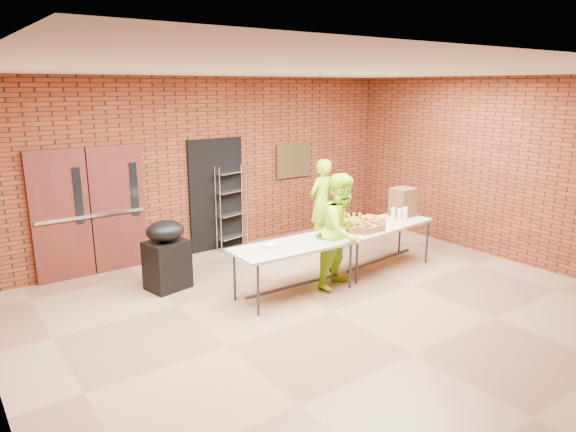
# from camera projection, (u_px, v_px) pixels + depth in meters

# --- Properties ---
(room) EXTENTS (8.08, 7.08, 3.28)m
(room) POSITION_uv_depth(u_px,v_px,m) (334.00, 199.00, 6.69)
(room) COLOR brown
(room) RESTS_ON ground
(double_doors) EXTENTS (1.78, 0.12, 2.10)m
(double_doors) POSITION_uv_depth(u_px,v_px,m) (91.00, 212.00, 8.27)
(double_doors) COLOR #4E1916
(double_doors) RESTS_ON room
(dark_doorway) EXTENTS (1.10, 0.06, 2.10)m
(dark_doorway) POSITION_uv_depth(u_px,v_px,m) (216.00, 195.00, 9.59)
(dark_doorway) COLOR black
(dark_doorway) RESTS_ON room
(bronze_plaque) EXTENTS (0.85, 0.04, 0.70)m
(bronze_plaque) POSITION_uv_depth(u_px,v_px,m) (294.00, 160.00, 10.49)
(bronze_plaque) COLOR #3F2F19
(bronze_plaque) RESTS_ON room
(wire_rack) EXTENTS (0.61, 0.31, 1.60)m
(wire_rack) POSITION_uv_depth(u_px,v_px,m) (231.00, 208.00, 9.68)
(wire_rack) COLOR silver
(wire_rack) RESTS_ON room
(table_left) EXTENTS (1.90, 0.84, 0.77)m
(table_left) POSITION_uv_depth(u_px,v_px,m) (294.00, 249.00, 7.52)
(table_left) COLOR tan
(table_left) RESTS_ON room
(table_right) EXTENTS (1.96, 0.99, 0.77)m
(table_right) POSITION_uv_depth(u_px,v_px,m) (381.00, 227.00, 8.65)
(table_right) COLOR tan
(table_right) RESTS_ON room
(basket_bananas) EXTENTS (0.50, 0.39, 0.16)m
(basket_bananas) POSITION_uv_depth(u_px,v_px,m) (351.00, 227.00, 8.18)
(basket_bananas) COLOR #A27E41
(basket_bananas) RESTS_ON table_right
(basket_oranges) EXTENTS (0.43, 0.34, 0.13)m
(basket_oranges) POSITION_uv_depth(u_px,v_px,m) (370.00, 221.00, 8.60)
(basket_oranges) COLOR #A27E41
(basket_oranges) RESTS_ON table_right
(basket_apples) EXTENTS (0.45, 0.35, 0.14)m
(basket_apples) POSITION_uv_depth(u_px,v_px,m) (368.00, 227.00, 8.19)
(basket_apples) COLOR #A27E41
(basket_apples) RESTS_ON table_right
(muffin_tray) EXTENTS (0.40, 0.40, 0.10)m
(muffin_tray) POSITION_uv_depth(u_px,v_px,m) (328.00, 234.00, 7.88)
(muffin_tray) COLOR #164E15
(muffin_tray) RESTS_ON table_left
(napkin_box) EXTENTS (0.20, 0.13, 0.07)m
(napkin_box) POSITION_uv_depth(u_px,v_px,m) (271.00, 246.00, 7.32)
(napkin_box) COLOR white
(napkin_box) RESTS_ON table_left
(coffee_dispenser) EXTENTS (0.38, 0.34, 0.51)m
(coffee_dispenser) POSITION_uv_depth(u_px,v_px,m) (403.00, 202.00, 9.10)
(coffee_dispenser) COLOR brown
(coffee_dispenser) RESTS_ON table_right
(cup_stack_front) EXTENTS (0.08, 0.08, 0.24)m
(cup_stack_front) POSITION_uv_depth(u_px,v_px,m) (399.00, 216.00, 8.70)
(cup_stack_front) COLOR white
(cup_stack_front) RESTS_ON table_right
(cup_stack_mid) EXTENTS (0.08, 0.08, 0.25)m
(cup_stack_mid) POSITION_uv_depth(u_px,v_px,m) (405.00, 215.00, 8.74)
(cup_stack_mid) COLOR white
(cup_stack_mid) RESTS_ON table_right
(cup_stack_back) EXTENTS (0.07, 0.07, 0.22)m
(cup_stack_back) POSITION_uv_depth(u_px,v_px,m) (393.00, 214.00, 8.86)
(cup_stack_back) COLOR white
(cup_stack_back) RESTS_ON table_right
(covered_grill) EXTENTS (0.68, 0.60, 1.08)m
(covered_grill) POSITION_uv_depth(u_px,v_px,m) (167.00, 255.00, 7.78)
(covered_grill) COLOR black
(covered_grill) RESTS_ON room
(volunteer_woman) EXTENTS (0.70, 0.55, 1.69)m
(volunteer_woman) POSITION_uv_depth(u_px,v_px,m) (321.00, 203.00, 9.84)
(volunteer_woman) COLOR #A3E619
(volunteer_woman) RESTS_ON room
(volunteer_man) EXTENTS (1.01, 0.88, 1.77)m
(volunteer_man) POSITION_uv_depth(u_px,v_px,m) (342.00, 231.00, 7.81)
(volunteer_man) COLOR #A3E619
(volunteer_man) RESTS_ON room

